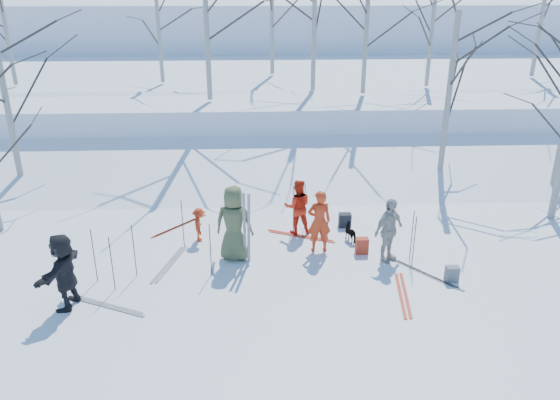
{
  "coord_description": "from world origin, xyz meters",
  "views": [
    {
      "loc": [
        -0.56,
        -11.51,
        6.66
      ],
      "look_at": [
        0.0,
        1.5,
        1.3
      ],
      "focal_mm": 35.0,
      "sensor_mm": 36.0,
      "label": 1
    }
  ],
  "objects_px": {
    "skier_olive_center": "(234,223)",
    "backpack_red": "(362,246)",
    "dog": "(352,232)",
    "backpack_grey": "(452,274)",
    "skier_redor_behind": "(298,207)",
    "skier_red_seated": "(199,225)",
    "backpack_dark": "(345,220)",
    "skier_grey_west": "(64,271)",
    "skier_cream_east": "(389,230)",
    "skier_red_north": "(319,221)"
  },
  "relations": [
    {
      "from": "skier_redor_behind",
      "to": "skier_grey_west",
      "type": "relative_size",
      "value": 0.91
    },
    {
      "from": "skier_red_north",
      "to": "dog",
      "type": "distance_m",
      "value": 1.24
    },
    {
      "from": "skier_red_north",
      "to": "skier_grey_west",
      "type": "height_order",
      "value": "skier_grey_west"
    },
    {
      "from": "backpack_grey",
      "to": "backpack_dark",
      "type": "height_order",
      "value": "backpack_dark"
    },
    {
      "from": "skier_cream_east",
      "to": "dog",
      "type": "relative_size",
      "value": 2.87
    },
    {
      "from": "skier_red_north",
      "to": "skier_cream_east",
      "type": "relative_size",
      "value": 1.01
    },
    {
      "from": "skier_red_seated",
      "to": "skier_grey_west",
      "type": "distance_m",
      "value": 4.0
    },
    {
      "from": "backpack_red",
      "to": "backpack_dark",
      "type": "xyz_separation_m",
      "value": [
        -0.19,
        1.62,
        -0.01
      ]
    },
    {
      "from": "skier_olive_center",
      "to": "skier_cream_east",
      "type": "height_order",
      "value": "skier_olive_center"
    },
    {
      "from": "backpack_grey",
      "to": "skier_red_seated",
      "type": "bearing_deg",
      "value": 158.64
    },
    {
      "from": "skier_red_north",
      "to": "backpack_red",
      "type": "distance_m",
      "value": 1.29
    },
    {
      "from": "backpack_grey",
      "to": "skier_cream_east",
      "type": "bearing_deg",
      "value": 140.09
    },
    {
      "from": "backpack_grey",
      "to": "skier_red_north",
      "type": "bearing_deg",
      "value": 150.55
    },
    {
      "from": "backpack_red",
      "to": "backpack_dark",
      "type": "distance_m",
      "value": 1.63
    },
    {
      "from": "skier_cream_east",
      "to": "skier_red_seated",
      "type": "bearing_deg",
      "value": 127.89
    },
    {
      "from": "skier_grey_west",
      "to": "dog",
      "type": "height_order",
      "value": "skier_grey_west"
    },
    {
      "from": "skier_red_north",
      "to": "backpack_dark",
      "type": "distance_m",
      "value": 1.81
    },
    {
      "from": "skier_olive_center",
      "to": "skier_red_seated",
      "type": "relative_size",
      "value": 2.06
    },
    {
      "from": "skier_red_seated",
      "to": "dog",
      "type": "distance_m",
      "value": 4.12
    },
    {
      "from": "backpack_red",
      "to": "backpack_grey",
      "type": "xyz_separation_m",
      "value": [
        1.86,
        -1.48,
        -0.02
      ]
    },
    {
      "from": "skier_redor_behind",
      "to": "skier_grey_west",
      "type": "bearing_deg",
      "value": 33.06
    },
    {
      "from": "skier_olive_center",
      "to": "backpack_red",
      "type": "relative_size",
      "value": 4.64
    },
    {
      "from": "dog",
      "to": "skier_olive_center",
      "type": "bearing_deg",
      "value": -8.54
    },
    {
      "from": "skier_red_north",
      "to": "backpack_dark",
      "type": "xyz_separation_m",
      "value": [
        0.91,
        1.43,
        -0.64
      ]
    },
    {
      "from": "skier_olive_center",
      "to": "backpack_dark",
      "type": "bearing_deg",
      "value": -137.95
    },
    {
      "from": "dog",
      "to": "backpack_red",
      "type": "bearing_deg",
      "value": 77.63
    },
    {
      "from": "skier_cream_east",
      "to": "backpack_red",
      "type": "relative_size",
      "value": 3.97
    },
    {
      "from": "skier_grey_west",
      "to": "backpack_dark",
      "type": "distance_m",
      "value": 7.64
    },
    {
      "from": "skier_redor_behind",
      "to": "skier_cream_east",
      "type": "distance_m",
      "value": 2.73
    },
    {
      "from": "skier_olive_center",
      "to": "backpack_dark",
      "type": "relative_size",
      "value": 4.87
    },
    {
      "from": "skier_grey_west",
      "to": "skier_olive_center",
      "type": "bearing_deg",
      "value": 130.6
    },
    {
      "from": "skier_red_seated",
      "to": "backpack_grey",
      "type": "height_order",
      "value": "skier_red_seated"
    },
    {
      "from": "backpack_grey",
      "to": "backpack_dark",
      "type": "bearing_deg",
      "value": 123.46
    },
    {
      "from": "skier_red_north",
      "to": "backpack_grey",
      "type": "height_order",
      "value": "skier_red_north"
    },
    {
      "from": "skier_red_north",
      "to": "backpack_dark",
      "type": "height_order",
      "value": "skier_red_north"
    },
    {
      "from": "dog",
      "to": "backpack_grey",
      "type": "relative_size",
      "value": 1.53
    },
    {
      "from": "skier_red_north",
      "to": "backpack_grey",
      "type": "bearing_deg",
      "value": 145.9
    },
    {
      "from": "skier_olive_center",
      "to": "skier_redor_behind",
      "type": "bearing_deg",
      "value": -127.36
    },
    {
      "from": "skier_grey_west",
      "to": "backpack_grey",
      "type": "xyz_separation_m",
      "value": [
        8.67,
        0.66,
        -0.67
      ]
    },
    {
      "from": "skier_olive_center",
      "to": "backpack_red",
      "type": "height_order",
      "value": "skier_olive_center"
    },
    {
      "from": "skier_redor_behind",
      "to": "backpack_red",
      "type": "relative_size",
      "value": 3.71
    },
    {
      "from": "skier_redor_behind",
      "to": "skier_red_seated",
      "type": "relative_size",
      "value": 1.65
    },
    {
      "from": "backpack_red",
      "to": "backpack_grey",
      "type": "height_order",
      "value": "backpack_red"
    },
    {
      "from": "skier_cream_east",
      "to": "skier_olive_center",
      "type": "bearing_deg",
      "value": 139.24
    },
    {
      "from": "skier_cream_east",
      "to": "backpack_dark",
      "type": "height_order",
      "value": "skier_cream_east"
    },
    {
      "from": "backpack_grey",
      "to": "backpack_dark",
      "type": "xyz_separation_m",
      "value": [
        -2.05,
        3.1,
        0.01
      ]
    },
    {
      "from": "skier_red_north",
      "to": "backpack_grey",
      "type": "distance_m",
      "value": 3.46
    },
    {
      "from": "skier_redor_behind",
      "to": "backpack_red",
      "type": "xyz_separation_m",
      "value": [
        1.58,
        -1.3,
        -0.57
      ]
    },
    {
      "from": "skier_grey_west",
      "to": "backpack_red",
      "type": "height_order",
      "value": "skier_grey_west"
    },
    {
      "from": "dog",
      "to": "backpack_red",
      "type": "height_order",
      "value": "dog"
    }
  ]
}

